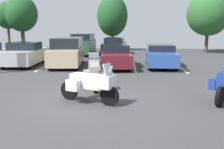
% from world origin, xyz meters
% --- Properties ---
extents(ground, '(44.00, 44.00, 0.10)m').
position_xyz_m(ground, '(0.00, 0.00, -0.05)').
color(ground, '#38383A').
extents(motorcycle_touring, '(2.09, 1.30, 1.38)m').
position_xyz_m(motorcycle_touring, '(0.18, -0.37, 0.66)').
color(motorcycle_touring, black).
rests_on(motorcycle_touring, ground).
extents(motorcycle_second, '(0.97, 2.25, 1.41)m').
position_xyz_m(motorcycle_second, '(0.03, 1.84, 0.66)').
color(motorcycle_second, black).
rests_on(motorcycle_second, ground).
extents(parking_stripes, '(14.43, 4.78, 0.01)m').
position_xyz_m(parking_stripes, '(-2.42, 7.82, 0.00)').
color(parking_stripes, '#EAE066').
rests_on(parking_stripes, ground).
extents(car_silver, '(2.05, 4.26, 1.53)m').
position_xyz_m(car_silver, '(-5.32, 7.86, 0.73)').
color(car_silver, '#B7B7BC').
rests_on(car_silver, ground).
extents(car_champagne, '(2.19, 4.52, 1.82)m').
position_xyz_m(car_champagne, '(-2.48, 7.83, 0.91)').
color(car_champagne, '#C1B289').
rests_on(car_champagne, ground).
extents(car_maroon, '(2.11, 4.89, 1.40)m').
position_xyz_m(car_maroon, '(0.66, 7.68, 0.69)').
color(car_maroon, maroon).
rests_on(car_maroon, ground).
extents(car_blue, '(1.90, 4.51, 1.39)m').
position_xyz_m(car_blue, '(3.51, 7.92, 0.69)').
color(car_blue, '#2D519E').
rests_on(car_blue, ground).
extents(car_far_green, '(1.89, 4.78, 1.89)m').
position_xyz_m(car_far_green, '(-2.67, 15.04, 0.95)').
color(car_far_green, '#235638').
rests_on(car_far_green, ground).
extents(car_far_black, '(2.07, 4.77, 1.53)m').
position_xyz_m(car_far_black, '(0.19, 15.37, 0.75)').
color(car_far_black, black).
rests_on(car_far_black, ground).
extents(tree_center_left, '(4.07, 4.07, 5.79)m').
position_xyz_m(tree_center_left, '(9.16, 17.40, 3.71)').
color(tree_center_left, '#4C3823').
rests_on(tree_center_left, ground).
extents(tree_center, '(3.28, 3.28, 5.85)m').
position_xyz_m(tree_center, '(-0.24, 19.78, 3.66)').
color(tree_center, '#4C3823').
rests_on(tree_center, ground).
extents(tree_far_right, '(3.23, 3.23, 5.60)m').
position_xyz_m(tree_far_right, '(-9.34, 17.67, 3.78)').
color(tree_far_right, '#4C3823').
rests_on(tree_far_right, ground).
extents(tree_left, '(2.62, 2.62, 5.29)m').
position_xyz_m(tree_left, '(-12.27, 20.85, 3.75)').
color(tree_left, '#4C3823').
rests_on(tree_left, ground).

